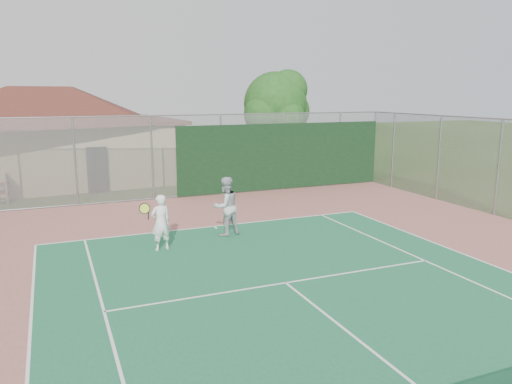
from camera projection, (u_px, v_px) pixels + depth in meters
back_fence at (224, 157)px, 21.76m from camera, size 20.08×0.11×3.53m
side_fence_right at (439, 158)px, 20.66m from camera, size 0.08×9.00×3.50m
clubhouse at (46, 125)px, 24.71m from camera, size 13.58×9.60×5.60m
tree at (277, 106)px, 27.02m from camera, size 4.05×3.84×5.65m
player_white_front at (160, 223)px, 14.03m from camera, size 0.97×0.63×1.65m
player_grey_back at (226, 207)px, 15.51m from camera, size 1.05×0.92×1.84m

